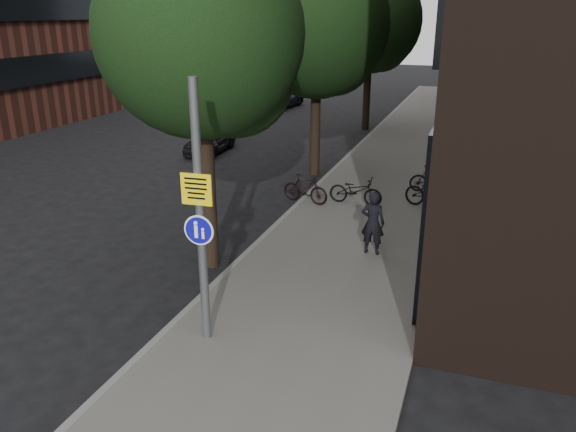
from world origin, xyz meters
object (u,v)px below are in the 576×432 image
at_px(signpost, 200,216).
at_px(parked_car_near, 210,139).
at_px(pedestrian, 373,223).
at_px(parked_bike_facade_near, 434,193).

height_order(signpost, parked_car_near, signpost).
bearing_deg(parked_car_near, signpost, -67.18).
xyz_separation_m(signpost, pedestrian, (2.09, 4.74, -1.56)).
bearing_deg(parked_bike_facade_near, pedestrian, -178.29).
height_order(pedestrian, parked_car_near, pedestrian).
bearing_deg(pedestrian, signpost, 68.36).
height_order(signpost, pedestrian, signpost).
bearing_deg(parked_car_near, pedestrian, -48.23).
bearing_deg(parked_car_near, parked_bike_facade_near, -29.35).
bearing_deg(signpost, pedestrian, 62.55).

